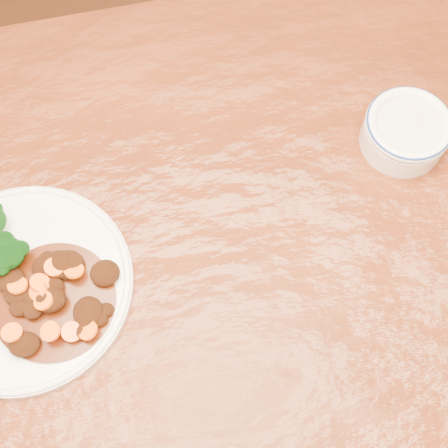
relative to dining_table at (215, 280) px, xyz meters
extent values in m
plane|color=#492112|center=(0.00, 0.00, -0.67)|extent=(4.00, 4.00, 0.00)
cube|color=#602711|center=(0.00, 0.00, 0.06)|extent=(1.58, 1.04, 0.04)
cylinder|color=white|center=(-0.24, -0.01, 0.09)|extent=(0.28, 0.28, 0.01)
torus|color=white|center=(-0.24, -0.01, 0.09)|extent=(0.28, 0.28, 0.01)
cylinder|color=#5A8343|center=(-0.25, 0.03, 0.10)|extent=(0.01, 0.01, 0.02)
ellipsoid|color=black|center=(-0.25, 0.03, 0.12)|extent=(0.04, 0.04, 0.03)
cylinder|color=#441C07|center=(-0.20, -0.03, 0.09)|extent=(0.16, 0.16, 0.00)
ellipsoid|color=black|center=(-0.24, -0.09, 0.11)|extent=(0.04, 0.03, 0.02)
ellipsoid|color=black|center=(-0.22, 0.01, 0.10)|extent=(0.02, 0.02, 0.01)
ellipsoid|color=black|center=(-0.24, -0.04, 0.10)|extent=(0.03, 0.02, 0.01)
ellipsoid|color=black|center=(-0.14, -0.01, 0.10)|extent=(0.04, 0.04, 0.02)
ellipsoid|color=black|center=(-0.14, -0.05, 0.10)|extent=(0.02, 0.02, 0.01)
ellipsoid|color=black|center=(-0.21, 0.01, 0.10)|extent=(0.03, 0.03, 0.01)
ellipsoid|color=black|center=(-0.18, 0.01, 0.10)|extent=(0.04, 0.03, 0.02)
ellipsoid|color=black|center=(-0.25, -0.02, 0.10)|extent=(0.04, 0.03, 0.02)
ellipsoid|color=black|center=(-0.23, -0.04, 0.11)|extent=(0.03, 0.03, 0.01)
ellipsoid|color=black|center=(-0.19, 0.01, 0.11)|extent=(0.04, 0.04, 0.02)
ellipsoid|color=black|center=(-0.15, -0.06, 0.10)|extent=(0.02, 0.02, 0.01)
ellipsoid|color=black|center=(-0.25, 0.00, 0.11)|extent=(0.04, 0.03, 0.02)
ellipsoid|color=black|center=(-0.22, -0.03, 0.10)|extent=(0.03, 0.03, 0.02)
ellipsoid|color=black|center=(-0.17, -0.08, 0.10)|extent=(0.02, 0.02, 0.01)
ellipsoid|color=black|center=(-0.21, -0.04, 0.11)|extent=(0.04, 0.03, 0.02)
ellipsoid|color=black|center=(-0.16, -0.06, 0.11)|extent=(0.04, 0.04, 0.02)
ellipsoid|color=black|center=(-0.21, 0.02, 0.11)|extent=(0.02, 0.02, 0.01)
ellipsoid|color=black|center=(-0.18, 0.01, 0.10)|extent=(0.04, 0.04, 0.02)
ellipsoid|color=black|center=(-0.21, -0.02, 0.10)|extent=(0.03, 0.03, 0.02)
cylinder|color=#FB5A0D|center=(-0.17, 0.00, 0.11)|extent=(0.04, 0.03, 0.02)
cylinder|color=#FB5A0D|center=(-0.22, -0.01, 0.12)|extent=(0.03, 0.03, 0.02)
cylinder|color=#FB5A0D|center=(-0.20, -0.08, 0.12)|extent=(0.03, 0.03, 0.01)
cylinder|color=#FB5A0D|center=(-0.21, -0.04, 0.12)|extent=(0.03, 0.03, 0.01)
cylinder|color=#FB5A0D|center=(-0.22, -0.02, 0.11)|extent=(0.03, 0.03, 0.02)
cylinder|color=#FB5A0D|center=(-0.20, 0.00, 0.11)|extent=(0.03, 0.03, 0.01)
cylinder|color=#FB5A0D|center=(-0.24, -0.01, 0.11)|extent=(0.04, 0.03, 0.02)
cylinder|color=#FB5A0D|center=(-0.16, -0.08, 0.11)|extent=(0.03, 0.03, 0.02)
cylinder|color=#FB5A0D|center=(-0.18, -0.08, 0.11)|extent=(0.03, 0.03, 0.02)
cylinder|color=#FB5A0D|center=(-0.25, -0.07, 0.12)|extent=(0.03, 0.03, 0.01)
cylinder|color=white|center=(0.28, 0.15, 0.10)|extent=(0.12, 0.12, 0.04)
cylinder|color=beige|center=(0.28, 0.15, 0.12)|extent=(0.09, 0.09, 0.01)
torus|color=white|center=(0.28, 0.15, 0.13)|extent=(0.12, 0.12, 0.02)
torus|color=navy|center=(0.28, 0.15, 0.13)|extent=(0.12, 0.12, 0.01)
camera|label=1|loc=(-0.02, -0.28, 0.85)|focal=50.00mm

